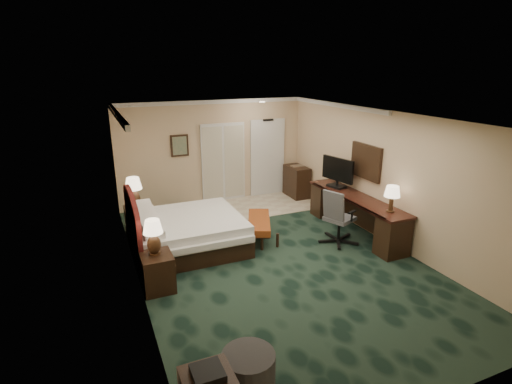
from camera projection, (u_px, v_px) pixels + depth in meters
name	position (u px, v px, depth m)	size (l,w,h in m)	color
floor	(275.00, 259.00, 7.65)	(5.00, 7.50, 0.00)	black
ceiling	(277.00, 117.00, 6.83)	(5.00, 7.50, 0.00)	silver
wall_back	(214.00, 152.00, 10.52)	(5.00, 0.00, 2.70)	beige
wall_front	(441.00, 298.00, 3.96)	(5.00, 0.00, 2.70)	beige
wall_left	(133.00, 211.00, 6.30)	(0.00, 7.50, 2.70)	beige
wall_right	(385.00, 177.00, 8.18)	(0.00, 7.50, 2.70)	beige
crown_molding	(277.00, 120.00, 6.84)	(5.00, 7.50, 0.10)	silver
tile_patch	(258.00, 205.00, 10.52)	(3.20, 1.70, 0.01)	beige
headboard	(133.00, 226.00, 7.40)	(0.12, 2.00, 1.40)	#430E09
entry_door	(267.00, 158.00, 11.17)	(1.02, 0.06, 2.18)	silver
closet_doors	(223.00, 163.00, 10.67)	(1.20, 0.06, 2.10)	#BCB5A1
wall_art	(180.00, 146.00, 10.07)	(0.45, 0.06, 0.55)	#4C6F5B
wall_mirror	(366.00, 162.00, 8.63)	(0.05, 0.95, 0.75)	white
bed	(189.00, 233.00, 8.03)	(2.07, 1.92, 0.66)	white
nightstand_near	(158.00, 272.00, 6.54)	(0.49, 0.57, 0.62)	black
nightstand_far	(137.00, 221.00, 8.69)	(0.49, 0.56, 0.61)	black
lamp_near	(154.00, 237.00, 6.39)	(0.32, 0.32, 0.59)	black
lamp_far	(134.00, 193.00, 8.50)	(0.36, 0.36, 0.67)	black
bed_bench	(259.00, 229.00, 8.50)	(0.45, 1.29, 0.44)	maroon
ottoman	(248.00, 371.00, 4.56)	(0.62, 0.62, 0.44)	#303030
desk	(355.00, 215.00, 8.73)	(0.62, 2.89, 0.83)	black
tv	(337.00, 173.00, 9.16)	(0.08, 0.90, 0.70)	black
desk_lamp	(392.00, 199.00, 7.64)	(0.30, 0.30, 0.53)	black
desk_chair	(340.00, 216.00, 8.19)	(0.68, 0.64, 1.18)	#4F4F57
minibar	(297.00, 181.00, 11.15)	(0.45, 0.82, 0.86)	black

